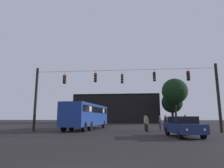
% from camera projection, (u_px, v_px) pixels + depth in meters
% --- Properties ---
extents(ground_plane, '(168.00, 168.00, 0.00)m').
position_uv_depth(ground_plane, '(126.00, 127.00, 28.52)').
color(ground_plane, black).
rests_on(ground_plane, ground).
extents(overhead_signal_span, '(19.29, 0.44, 6.88)m').
position_uv_depth(overhead_signal_span, '(123.00, 91.00, 20.10)').
color(overhead_signal_span, black).
rests_on(overhead_signal_span, ground).
extents(city_bus, '(3.54, 11.19, 3.00)m').
position_uv_depth(city_bus, '(87.00, 114.00, 23.81)').
color(city_bus, navy).
rests_on(city_bus, ground).
extents(car_near_right, '(2.28, 4.48, 1.52)m').
position_uv_depth(car_near_right, '(183.00, 126.00, 14.53)').
color(car_near_right, navy).
rests_on(car_near_right, ground).
extents(pedestrian_crossing_left, '(0.25, 0.37, 1.70)m').
position_uv_depth(pedestrian_crossing_left, '(166.00, 122.00, 19.00)').
color(pedestrian_crossing_left, black).
rests_on(pedestrian_crossing_left, ground).
extents(pedestrian_crossing_center, '(0.26, 0.37, 1.78)m').
position_uv_depth(pedestrian_crossing_center, '(185.00, 121.00, 21.94)').
color(pedestrian_crossing_center, black).
rests_on(pedestrian_crossing_center, ground).
extents(pedestrian_crossing_right, '(0.34, 0.42, 1.54)m').
position_uv_depth(pedestrian_crossing_right, '(147.00, 123.00, 19.28)').
color(pedestrian_crossing_right, black).
rests_on(pedestrian_crossing_right, ground).
extents(pedestrian_near_bus, '(0.27, 0.38, 1.67)m').
position_uv_depth(pedestrian_near_bus, '(145.00, 122.00, 20.94)').
color(pedestrian_near_bus, black).
rests_on(pedestrian_near_bus, ground).
extents(pedestrian_trailing, '(0.29, 0.39, 1.65)m').
position_uv_depth(pedestrian_trailing, '(160.00, 122.00, 22.25)').
color(pedestrian_trailing, black).
rests_on(pedestrian_trailing, ground).
extents(pedestrian_far_side, '(0.31, 0.40, 1.54)m').
position_uv_depth(pedestrian_far_side, '(185.00, 123.00, 20.73)').
color(pedestrian_far_side, black).
rests_on(pedestrian_far_side, ground).
extents(corner_building, '(21.86, 12.72, 7.38)m').
position_uv_depth(corner_building, '(117.00, 109.00, 54.09)').
color(corner_building, black).
rests_on(corner_building, ground).
extents(tree_left_silhouette, '(5.20, 5.20, 9.38)m').
position_uv_depth(tree_left_silhouette, '(175.00, 91.00, 39.46)').
color(tree_left_silhouette, black).
rests_on(tree_left_silhouette, ground).
extents(tree_behind_building, '(4.74, 4.74, 7.22)m').
position_uv_depth(tree_behind_building, '(172.00, 103.00, 44.34)').
color(tree_behind_building, '#2D2116').
rests_on(tree_behind_building, ground).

